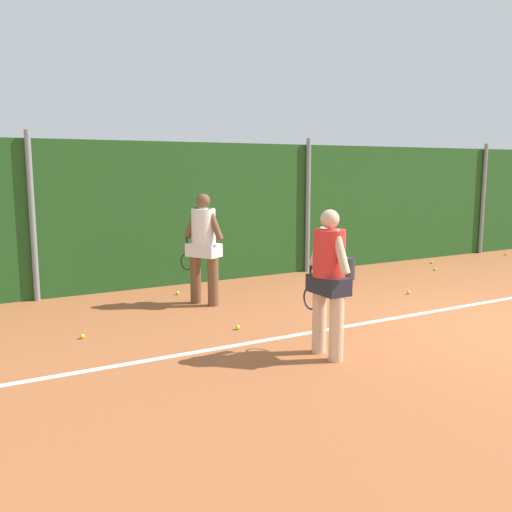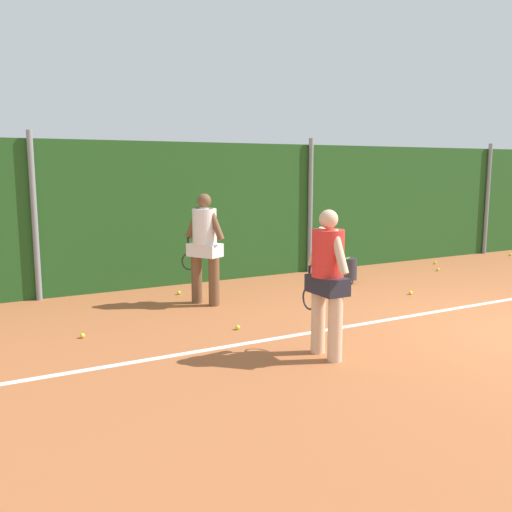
% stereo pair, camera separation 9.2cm
% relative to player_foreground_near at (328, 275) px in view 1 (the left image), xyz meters
% --- Properties ---
extents(ground_plane, '(29.54, 29.54, 0.00)m').
position_rel_player_foreground_near_xyz_m(ground_plane, '(2.91, 1.08, -0.99)').
color(ground_plane, '#A85B33').
extents(hedge_fence_backdrop, '(19.20, 0.25, 2.72)m').
position_rel_player_foreground_near_xyz_m(hedge_fence_backdrop, '(2.91, 4.88, 0.37)').
color(hedge_fence_backdrop, '#23511E').
rests_on(hedge_fence_backdrop, ground_plane).
extents(fence_post_left, '(0.10, 0.10, 2.85)m').
position_rel_player_foreground_near_xyz_m(fence_post_left, '(-2.62, 4.71, 0.44)').
color(fence_post_left, gray).
rests_on(fence_post_left, ground_plane).
extents(fence_post_center, '(0.10, 0.10, 2.85)m').
position_rel_player_foreground_near_xyz_m(fence_post_center, '(2.91, 4.71, 0.44)').
color(fence_post_center, gray).
rests_on(fence_post_center, ground_plane).
extents(fence_post_right, '(0.10, 0.10, 2.85)m').
position_rel_player_foreground_near_xyz_m(fence_post_right, '(8.45, 4.71, 0.44)').
color(fence_post_right, gray).
rests_on(fence_post_right, ground_plane).
extents(court_baseline_paint, '(14.03, 0.10, 0.01)m').
position_rel_player_foreground_near_xyz_m(court_baseline_paint, '(2.91, 0.89, -0.98)').
color(court_baseline_paint, white).
rests_on(court_baseline_paint, ground_plane).
extents(player_foreground_near, '(0.38, 0.81, 1.76)m').
position_rel_player_foreground_near_xyz_m(player_foreground_near, '(0.00, 0.00, 0.00)').
color(player_foreground_near, beige).
rests_on(player_foreground_near, ground_plane).
extents(player_midcourt, '(0.55, 0.71, 1.83)m').
position_rel_player_foreground_near_xyz_m(player_midcourt, '(-0.24, 3.08, 0.04)').
color(player_midcourt, brown).
rests_on(player_midcourt, ground_plane).
extents(ball_hopper, '(0.36, 0.36, 0.51)m').
position_rel_player_foreground_near_xyz_m(ball_hopper, '(2.88, 3.31, -0.70)').
color(ball_hopper, '#2D2D33').
rests_on(ball_hopper, ground_plane).
extents(tennis_ball_0, '(0.07, 0.07, 0.07)m').
position_rel_player_foreground_near_xyz_m(tennis_ball_0, '(5.44, 3.42, -0.95)').
color(tennis_ball_0, '#CCDB33').
rests_on(tennis_ball_0, ground_plane).
extents(tennis_ball_2, '(0.07, 0.07, 0.07)m').
position_rel_player_foreground_near_xyz_m(tennis_ball_2, '(3.26, 1.98, -0.95)').
color(tennis_ball_2, '#CCDB33').
rests_on(tennis_ball_2, ground_plane).
extents(tennis_ball_3, '(0.07, 0.07, 0.07)m').
position_rel_player_foreground_near_xyz_m(tennis_ball_3, '(8.71, 4.10, -0.95)').
color(tennis_ball_3, '#CCDB33').
rests_on(tennis_ball_3, ground_plane).
extents(tennis_ball_4, '(0.07, 0.07, 0.07)m').
position_rel_player_foreground_near_xyz_m(tennis_ball_4, '(-0.38, 3.96, -0.95)').
color(tennis_ball_4, '#CCDB33').
rests_on(tennis_ball_4, ground_plane).
extents(tennis_ball_5, '(0.07, 0.07, 0.07)m').
position_rel_player_foreground_near_xyz_m(tennis_ball_5, '(-2.42, 2.13, -0.95)').
color(tennis_ball_5, '#CCDB33').
rests_on(tennis_ball_5, ground_plane).
extents(tennis_ball_7, '(0.07, 0.07, 0.07)m').
position_rel_player_foreground_near_xyz_m(tennis_ball_7, '(-0.43, 1.50, -0.95)').
color(tennis_ball_7, '#CCDB33').
rests_on(tennis_ball_7, ground_plane).
extents(tennis_ball_8, '(0.07, 0.07, 0.07)m').
position_rel_player_foreground_near_xyz_m(tennis_ball_8, '(6.06, 4.10, -0.95)').
color(tennis_ball_8, '#CCDB33').
rests_on(tennis_ball_8, ground_plane).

